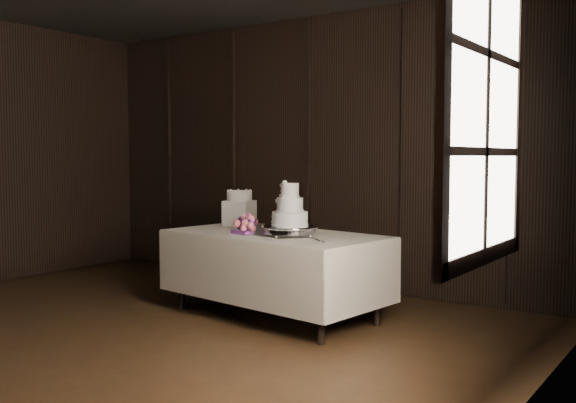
{
  "coord_description": "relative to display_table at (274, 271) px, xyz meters",
  "views": [
    {
      "loc": [
        3.96,
        -2.58,
        1.44
      ],
      "look_at": [
        0.74,
        2.02,
        1.05
      ],
      "focal_mm": 40.0,
      "sensor_mm": 36.0,
      "label": 1
    }
  ],
  "objects": [
    {
      "name": "room",
      "position": [
        -0.59,
        -2.02,
        1.08
      ],
      "size": [
        6.08,
        7.08,
        3.08
      ],
      "color": "black",
      "rests_on": "ground"
    },
    {
      "name": "window",
      "position": [
        2.38,
        -1.52,
        1.28
      ],
      "size": [
        0.06,
        1.16,
        1.56
      ],
      "primitive_type": "cube",
      "color": "black",
      "rests_on": "room"
    },
    {
      "name": "display_table",
      "position": [
        0.0,
        0.0,
        0.0
      ],
      "size": [
        2.1,
        1.28,
        0.76
      ],
      "rotation": [
        0.0,
        0.0,
        -0.12
      ],
      "color": "beige",
      "rests_on": "ground"
    },
    {
      "name": "cake_stand",
      "position": [
        0.25,
        -0.11,
        0.39
      ],
      "size": [
        0.55,
        0.55,
        0.09
      ],
      "primitive_type": "cylinder",
      "rotation": [
        0.0,
        0.0,
        -0.14
      ],
      "color": "silver",
      "rests_on": "display_table"
    },
    {
      "name": "wedding_cake",
      "position": [
        0.22,
        -0.13,
        0.58
      ],
      "size": [
        0.35,
        0.31,
        0.37
      ],
      "rotation": [
        0.0,
        0.0,
        -0.22
      ],
      "color": "white",
      "rests_on": "cake_stand"
    },
    {
      "name": "bouquet",
      "position": [
        -0.24,
        -0.09,
        0.41
      ],
      "size": [
        0.38,
        0.46,
        0.2
      ],
      "primitive_type": null,
      "rotation": [
        0.0,
        0.0,
        -0.18
      ],
      "color": "#CE5C5C",
      "rests_on": "display_table"
    },
    {
      "name": "box_pedestal",
      "position": [
        -0.65,
        0.3,
        0.47
      ],
      "size": [
        0.31,
        0.31,
        0.25
      ],
      "primitive_type": "cube",
      "rotation": [
        0.0,
        0.0,
        0.23
      ],
      "color": "white",
      "rests_on": "display_table"
    },
    {
      "name": "small_cake",
      "position": [
        -0.65,
        0.3,
        0.64
      ],
      "size": [
        0.31,
        0.31,
        0.1
      ],
      "primitive_type": "cylinder",
      "rotation": [
        0.0,
        0.0,
        -0.28
      ],
      "color": "white",
      "rests_on": "box_pedestal"
    },
    {
      "name": "cake_knife",
      "position": [
        0.57,
        -0.2,
        0.35
      ],
      "size": [
        0.29,
        0.26,
        0.01
      ],
      "primitive_type": "cube",
      "rotation": [
        0.0,
        0.0,
        -0.72
      ],
      "color": "silver",
      "rests_on": "display_table"
    }
  ]
}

